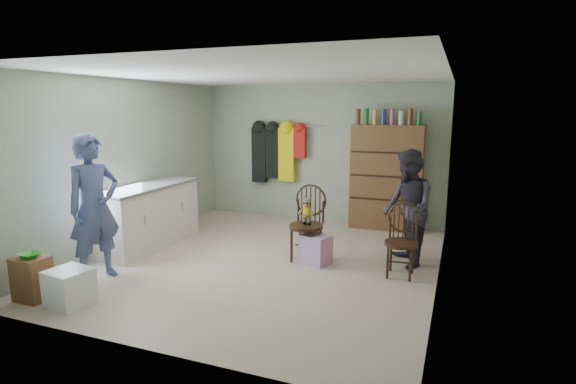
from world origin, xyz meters
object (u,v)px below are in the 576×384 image
at_px(chair_front, 308,218).
at_px(chair_far, 402,237).
at_px(counter, 148,216).
at_px(dresser, 386,177).

xyz_separation_m(chair_front, chair_far, (1.29, -0.14, -0.09)).
height_order(counter, chair_front, chair_front).
relative_size(counter, dresser, 0.90).
xyz_separation_m(chair_far, dresser, (-0.55, 2.16, 0.43)).
xyz_separation_m(counter, chair_far, (3.75, 0.14, 0.02)).
bearing_deg(chair_far, dresser, 103.99).
bearing_deg(chair_front, dresser, 71.38).
relative_size(counter, chair_far, 2.03).
relative_size(chair_front, chair_far, 1.14).
bearing_deg(counter, dresser, 35.68).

